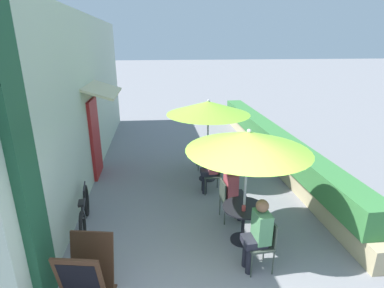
% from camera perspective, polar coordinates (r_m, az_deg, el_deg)
% --- Properties ---
extents(cafe_facade_wall, '(0.98, 10.88, 4.20)m').
position_cam_1_polar(cafe_facade_wall, '(8.62, -19.15, 8.41)').
color(cafe_facade_wall, '#B2C1AD').
rests_on(cafe_facade_wall, ground_plane).
extents(planter_hedge, '(0.60, 9.88, 1.01)m').
position_cam_1_polar(planter_hedge, '(9.51, 14.93, 0.06)').
color(planter_hedge, tan).
rests_on(planter_hedge, ground_plane).
extents(patio_table_near, '(0.78, 0.78, 0.71)m').
position_cam_1_polar(patio_table_near, '(5.64, 9.78, -13.39)').
color(patio_table_near, black).
rests_on(patio_table_near, ground_plane).
extents(patio_umbrella_near, '(2.10, 2.10, 2.16)m').
position_cam_1_polar(patio_umbrella_near, '(5.03, 10.68, 0.54)').
color(patio_umbrella_near, '#B7B7BC').
rests_on(patio_umbrella_near, ground_plane).
extents(cafe_chair_near_left, '(0.42, 0.42, 0.87)m').
position_cam_1_polar(cafe_chair_near_left, '(5.12, 13.52, -17.43)').
color(cafe_chair_near_left, '#384238').
rests_on(cafe_chair_near_left, ground_plane).
extents(seated_patron_near_left, '(0.42, 0.35, 1.25)m').
position_cam_1_polar(seated_patron_near_left, '(4.98, 12.45, -16.07)').
color(seated_patron_near_left, '#23232D').
rests_on(seated_patron_near_left, ground_plane).
extents(cafe_chair_near_right, '(0.42, 0.42, 0.87)m').
position_cam_1_polar(cafe_chair_near_right, '(6.21, 6.80, -10.00)').
color(cafe_chair_near_right, '#384238').
rests_on(cafe_chair_near_right, ground_plane).
extents(seated_patron_near_right, '(0.42, 0.35, 1.25)m').
position_cam_1_polar(seated_patron_near_right, '(6.16, 7.87, -8.50)').
color(seated_patron_near_right, '#23232D').
rests_on(seated_patron_near_right, ground_plane).
extents(coffee_cup_near, '(0.07, 0.07, 0.09)m').
position_cam_1_polar(coffee_cup_near, '(5.41, 9.82, -11.95)').
color(coffee_cup_near, '#B73D3D').
rests_on(coffee_cup_near, patio_table_near).
extents(patio_table_mid, '(0.78, 0.78, 0.71)m').
position_cam_1_polar(patio_table_mid, '(7.93, 2.95, -3.26)').
color(patio_table_mid, black).
rests_on(patio_table_mid, ground_plane).
extents(patio_umbrella_mid, '(2.10, 2.10, 2.16)m').
position_cam_1_polar(patio_umbrella_mid, '(7.51, 3.13, 6.91)').
color(patio_umbrella_mid, '#B7B7BC').
rests_on(patio_umbrella_mid, ground_plane).
extents(cafe_chair_mid_left, '(0.41, 0.41, 0.87)m').
position_cam_1_polar(cafe_chair_mid_left, '(7.28, 4.38, -5.37)').
color(cafe_chair_mid_left, '#384238').
rests_on(cafe_chair_mid_left, ground_plane).
extents(seated_patron_mid_left, '(0.41, 0.35, 1.25)m').
position_cam_1_polar(seated_patron_mid_left, '(7.20, 3.53, -4.18)').
color(seated_patron_mid_left, '#23232D').
rests_on(seated_patron_mid_left, ground_plane).
extents(cafe_chair_mid_right, '(0.41, 0.41, 0.87)m').
position_cam_1_polar(cafe_chair_mid_right, '(8.60, 1.75, -1.45)').
color(cafe_chair_mid_right, '#384238').
rests_on(cafe_chair_mid_right, ground_plane).
extents(coffee_cup_mid, '(0.07, 0.07, 0.09)m').
position_cam_1_polar(coffee_cup_mid, '(7.74, 3.34, -1.95)').
color(coffee_cup_mid, '#232328').
rests_on(coffee_cup_mid, patio_table_mid).
extents(bicycle_leaning, '(0.32, 1.72, 0.75)m').
position_cam_1_polar(bicycle_leaning, '(6.33, -19.79, -12.27)').
color(bicycle_leaning, black).
rests_on(bicycle_leaning, ground_plane).
extents(menu_board, '(0.74, 0.74, 0.91)m').
position_cam_1_polar(menu_board, '(4.79, -19.39, -22.00)').
color(menu_board, '#422819').
rests_on(menu_board, ground_plane).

